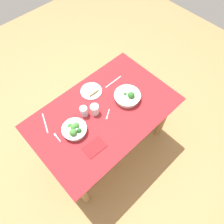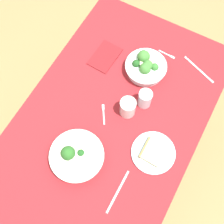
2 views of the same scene
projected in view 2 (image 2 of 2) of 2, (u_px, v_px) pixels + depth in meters
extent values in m
plane|color=#9E7547|center=(112.00, 156.00, 2.25)|extent=(6.00, 6.00, 0.00)
cube|color=maroon|center=(112.00, 117.00, 1.54)|extent=(1.37, 0.87, 0.01)
cube|color=#9E7547|center=(112.00, 118.00, 1.56)|extent=(1.32, 0.84, 0.02)
cylinder|color=#9E7547|center=(110.00, 50.00, 2.17)|extent=(0.07, 0.07, 0.74)
cylinder|color=#9E7547|center=(13.00, 199.00, 1.78)|extent=(0.07, 0.07, 0.74)
cylinder|color=#9E7547|center=(198.00, 91.00, 2.05)|extent=(0.07, 0.07, 0.74)
cylinder|color=white|center=(146.00, 69.00, 1.62)|extent=(0.20, 0.20, 0.05)
cylinder|color=white|center=(146.00, 66.00, 1.60)|extent=(0.22, 0.22, 0.01)
sphere|color=#3D7A33|center=(148.00, 65.00, 1.58)|extent=(0.05, 0.05, 0.05)
sphere|color=#3D7A33|center=(145.00, 69.00, 1.57)|extent=(0.06, 0.06, 0.06)
sphere|color=#1E511E|center=(136.00, 64.00, 1.59)|extent=(0.04, 0.04, 0.04)
sphere|color=#33702D|center=(155.00, 67.00, 1.59)|extent=(0.04, 0.04, 0.04)
sphere|color=#3D7A33|center=(144.00, 56.00, 1.60)|extent=(0.07, 0.07, 0.07)
cylinder|color=beige|center=(146.00, 63.00, 1.59)|extent=(0.07, 0.07, 0.01)
cylinder|color=silver|center=(77.00, 157.00, 1.43)|extent=(0.23, 0.23, 0.05)
cylinder|color=silver|center=(77.00, 155.00, 1.41)|extent=(0.25, 0.25, 0.01)
sphere|color=#1E511E|center=(81.00, 153.00, 1.40)|extent=(0.04, 0.04, 0.04)
sphere|color=#1E511E|center=(67.00, 152.00, 1.40)|extent=(0.05, 0.05, 0.05)
sphere|color=#286023|center=(68.00, 153.00, 1.39)|extent=(0.07, 0.07, 0.07)
cylinder|color=beige|center=(79.00, 154.00, 1.40)|extent=(0.10, 0.10, 0.01)
cylinder|color=#99C6D1|center=(153.00, 153.00, 1.46)|extent=(0.21, 0.21, 0.01)
cube|color=#CCB284|center=(154.00, 152.00, 1.45)|extent=(0.12, 0.11, 0.02)
cube|color=#9E703D|center=(145.00, 147.00, 1.46)|extent=(0.11, 0.01, 0.02)
cylinder|color=silver|center=(128.00, 107.00, 1.51)|extent=(0.08, 0.08, 0.10)
cylinder|color=silver|center=(145.00, 99.00, 1.52)|extent=(0.07, 0.07, 0.10)
cube|color=#B7B7BC|center=(104.00, 117.00, 1.54)|extent=(0.07, 0.05, 0.00)
cube|color=#B7B7BC|center=(103.00, 107.00, 1.56)|extent=(0.03, 0.03, 0.00)
cube|color=#B7B7BC|center=(164.00, 53.00, 1.69)|extent=(0.01, 0.07, 0.00)
cube|color=#B7B7BC|center=(172.00, 57.00, 1.68)|extent=(0.01, 0.03, 0.00)
cube|color=#B7B7BC|center=(118.00, 192.00, 1.40)|extent=(0.21, 0.01, 0.00)
cube|color=#B7B7BC|center=(199.00, 70.00, 1.65)|extent=(0.09, 0.20, 0.00)
cube|color=maroon|center=(105.00, 57.00, 1.68)|extent=(0.19, 0.13, 0.01)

